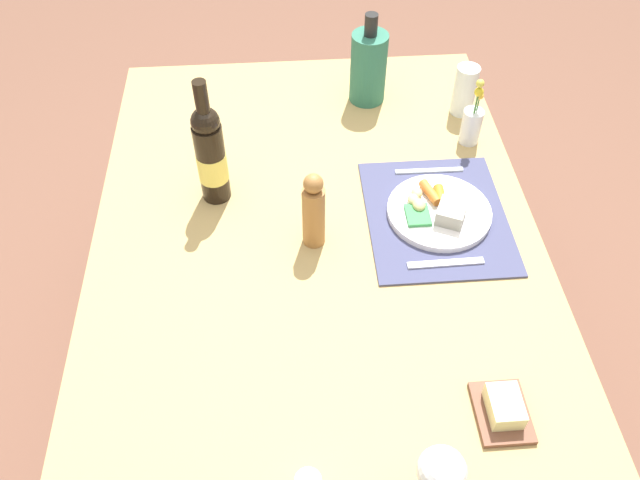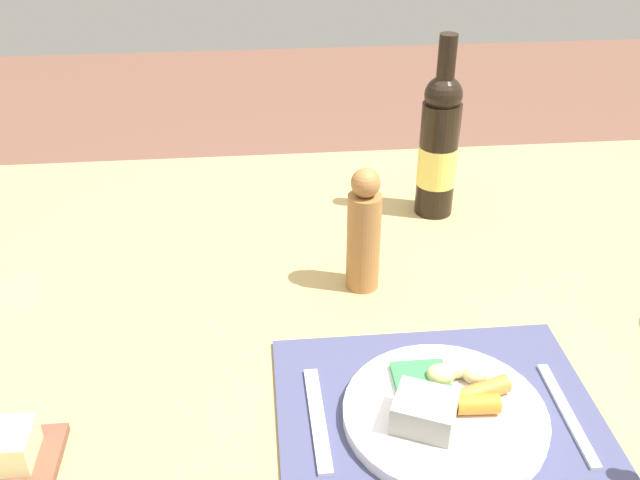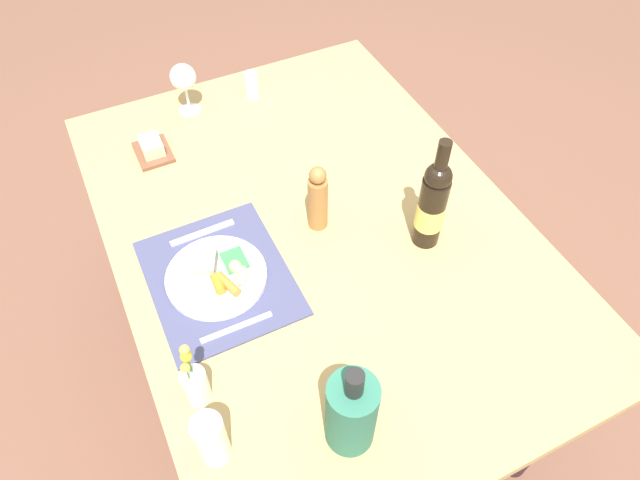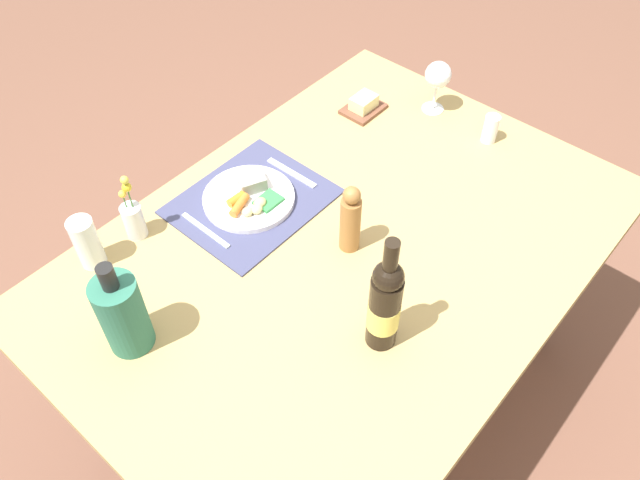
{
  "view_description": "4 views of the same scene",
  "coord_description": "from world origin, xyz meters",
  "px_view_note": "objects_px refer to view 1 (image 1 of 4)",
  "views": [
    {
      "loc": [
        -1.01,
        0.07,
        1.89
      ],
      "look_at": [
        -0.03,
        -0.0,
        0.78
      ],
      "focal_mm": 36.27,
      "sensor_mm": 36.0,
      "label": 1
    },
    {
      "loc": [
        -0.16,
        -0.91,
        1.4
      ],
      "look_at": [
        -0.06,
        0.09,
        0.8
      ],
      "focal_mm": 39.74,
      "sensor_mm": 36.0,
      "label": 2
    },
    {
      "loc": [
        0.91,
        -0.43,
        1.94
      ],
      "look_at": [
        0.06,
        -0.02,
        0.78
      ],
      "focal_mm": 32.37,
      "sensor_mm": 36.0,
      "label": 3
    },
    {
      "loc": [
        0.85,
        0.65,
        2.0
      ],
      "look_at": [
        0.06,
        -0.03,
        0.81
      ],
      "focal_mm": 35.7,
      "sensor_mm": 36.0,
      "label": 4
    }
  ],
  "objects_px": {
    "pepper_mill": "(314,211)",
    "flower_vase": "(472,123)",
    "cooler_bottle": "(368,67)",
    "wine_glass": "(441,472)",
    "fork": "(446,263)",
    "dining_table": "(317,264)",
    "wine_bottle": "(211,154)",
    "water_tumbler": "(464,93)",
    "knife": "(429,171)",
    "dinner_plate": "(439,210)",
    "butter_dish": "(503,409)"
  },
  "relations": [
    {
      "from": "knife",
      "to": "dinner_plate",
      "type": "bearing_deg",
      "value": 177.66
    },
    {
      "from": "fork",
      "to": "wine_glass",
      "type": "distance_m",
      "value": 0.55
    },
    {
      "from": "dinner_plate",
      "to": "flower_vase",
      "type": "xyz_separation_m",
      "value": [
        0.27,
        -0.14,
        0.04
      ]
    },
    {
      "from": "knife",
      "to": "flower_vase",
      "type": "relative_size",
      "value": 0.88
    },
    {
      "from": "dining_table",
      "to": "water_tumbler",
      "type": "xyz_separation_m",
      "value": [
        0.46,
        -0.44,
        0.16
      ]
    },
    {
      "from": "cooler_bottle",
      "to": "water_tumbler",
      "type": "xyz_separation_m",
      "value": [
        -0.08,
        -0.26,
        -0.04
      ]
    },
    {
      "from": "dining_table",
      "to": "cooler_bottle",
      "type": "bearing_deg",
      "value": -18.8
    },
    {
      "from": "wine_glass",
      "to": "water_tumbler",
      "type": "bearing_deg",
      "value": -15.12
    },
    {
      "from": "cooler_bottle",
      "to": "wine_glass",
      "type": "height_order",
      "value": "cooler_bottle"
    },
    {
      "from": "dinner_plate",
      "to": "water_tumbler",
      "type": "xyz_separation_m",
      "value": [
        0.41,
        -0.15,
        0.04
      ]
    },
    {
      "from": "dining_table",
      "to": "dinner_plate",
      "type": "distance_m",
      "value": 0.32
    },
    {
      "from": "dining_table",
      "to": "butter_dish",
      "type": "height_order",
      "value": "butter_dish"
    },
    {
      "from": "cooler_bottle",
      "to": "water_tumbler",
      "type": "bearing_deg",
      "value": -107.64
    },
    {
      "from": "knife",
      "to": "pepper_mill",
      "type": "xyz_separation_m",
      "value": [
        -0.21,
        0.31,
        0.09
      ]
    },
    {
      "from": "cooler_bottle",
      "to": "flower_vase",
      "type": "height_order",
      "value": "cooler_bottle"
    },
    {
      "from": "pepper_mill",
      "to": "dining_table",
      "type": "bearing_deg",
      "value": -55.8
    },
    {
      "from": "dining_table",
      "to": "wine_glass",
      "type": "bearing_deg",
      "value": -166.17
    },
    {
      "from": "dining_table",
      "to": "fork",
      "type": "bearing_deg",
      "value": -110.1
    },
    {
      "from": "water_tumbler",
      "to": "knife",
      "type": "bearing_deg",
      "value": 150.92
    },
    {
      "from": "fork",
      "to": "flower_vase",
      "type": "height_order",
      "value": "flower_vase"
    },
    {
      "from": "wine_glass",
      "to": "knife",
      "type": "bearing_deg",
      "value": -10.41
    },
    {
      "from": "dining_table",
      "to": "cooler_bottle",
      "type": "xyz_separation_m",
      "value": [
        0.54,
        -0.18,
        0.2
      ]
    },
    {
      "from": "pepper_mill",
      "to": "flower_vase",
      "type": "xyz_separation_m",
      "value": [
        0.33,
        -0.44,
        -0.04
      ]
    },
    {
      "from": "fork",
      "to": "flower_vase",
      "type": "relative_size",
      "value": 0.87
    },
    {
      "from": "water_tumbler",
      "to": "dining_table",
      "type": "bearing_deg",
      "value": 135.76
    },
    {
      "from": "pepper_mill",
      "to": "wine_glass",
      "type": "bearing_deg",
      "value": -165.37
    },
    {
      "from": "dinner_plate",
      "to": "butter_dish",
      "type": "relative_size",
      "value": 1.93
    },
    {
      "from": "cooler_bottle",
      "to": "water_tumbler",
      "type": "height_order",
      "value": "cooler_bottle"
    },
    {
      "from": "dinner_plate",
      "to": "knife",
      "type": "relative_size",
      "value": 1.43
    },
    {
      "from": "fork",
      "to": "dinner_plate",
      "type": "bearing_deg",
      "value": -5.75
    },
    {
      "from": "cooler_bottle",
      "to": "knife",
      "type": "bearing_deg",
      "value": -159.96
    },
    {
      "from": "fork",
      "to": "knife",
      "type": "xyz_separation_m",
      "value": [
        0.31,
        -0.02,
        0.0
      ]
    },
    {
      "from": "fork",
      "to": "wine_bottle",
      "type": "relative_size",
      "value": 0.52
    },
    {
      "from": "wine_glass",
      "to": "pepper_mill",
      "type": "bearing_deg",
      "value": 14.63
    },
    {
      "from": "dining_table",
      "to": "wine_bottle",
      "type": "relative_size",
      "value": 4.48
    },
    {
      "from": "butter_dish",
      "to": "wine_bottle",
      "type": "bearing_deg",
      "value": 41.03
    },
    {
      "from": "knife",
      "to": "water_tumbler",
      "type": "xyz_separation_m",
      "value": [
        0.25,
        -0.14,
        0.05
      ]
    },
    {
      "from": "fork",
      "to": "wine_glass",
      "type": "height_order",
      "value": "wine_glass"
    },
    {
      "from": "dining_table",
      "to": "wine_glass",
      "type": "height_order",
      "value": "wine_glass"
    },
    {
      "from": "dinner_plate",
      "to": "knife",
      "type": "distance_m",
      "value": 0.16
    },
    {
      "from": "dining_table",
      "to": "pepper_mill",
      "type": "height_order",
      "value": "pepper_mill"
    },
    {
      "from": "knife",
      "to": "water_tumbler",
      "type": "distance_m",
      "value": 0.29
    },
    {
      "from": "dining_table",
      "to": "fork",
      "type": "distance_m",
      "value": 0.32
    },
    {
      "from": "knife",
      "to": "flower_vase",
      "type": "distance_m",
      "value": 0.18
    },
    {
      "from": "butter_dish",
      "to": "flower_vase",
      "type": "distance_m",
      "value": 0.81
    },
    {
      "from": "dinner_plate",
      "to": "fork",
      "type": "distance_m",
      "value": 0.16
    },
    {
      "from": "cooler_bottle",
      "to": "dining_table",
      "type": "bearing_deg",
      "value": 161.2
    },
    {
      "from": "cooler_bottle",
      "to": "fork",
      "type": "bearing_deg",
      "value": -171.11
    },
    {
      "from": "wine_bottle",
      "to": "pepper_mill",
      "type": "xyz_separation_m",
      "value": [
        -0.17,
        -0.23,
        -0.04
      ]
    },
    {
      "from": "cooler_bottle",
      "to": "wine_glass",
      "type": "bearing_deg",
      "value": 178.5
    }
  ]
}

